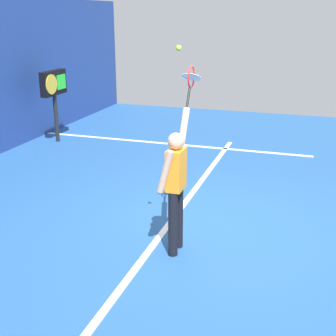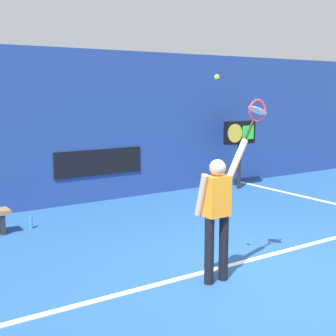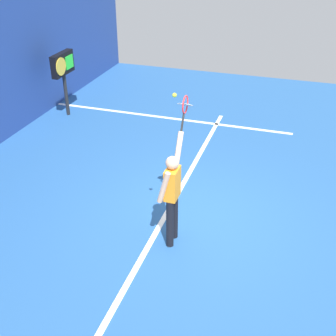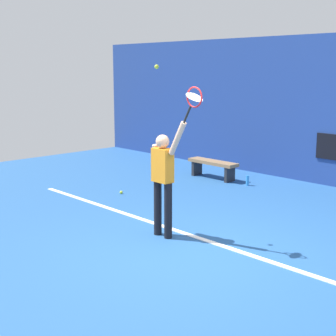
{
  "view_description": "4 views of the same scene",
  "coord_description": "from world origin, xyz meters",
  "views": [
    {
      "loc": [
        -6.24,
        -1.47,
        3.15
      ],
      "look_at": [
        -0.93,
        0.28,
        1.25
      ],
      "focal_mm": 49.17,
      "sensor_mm": 36.0,
      "label": 1
    },
    {
      "loc": [
        -4.79,
        -4.6,
        2.58
      ],
      "look_at": [
        -1.17,
        0.83,
        1.53
      ],
      "focal_mm": 51.21,
      "sensor_mm": 36.0,
      "label": 2
    },
    {
      "loc": [
        -6.63,
        -1.61,
        4.98
      ],
      "look_at": [
        -0.73,
        0.31,
        1.43
      ],
      "focal_mm": 46.94,
      "sensor_mm": 36.0,
      "label": 3
    },
    {
      "loc": [
        4.99,
        -5.15,
        2.72
      ],
      "look_at": [
        -1.03,
        0.56,
        1.07
      ],
      "focal_mm": 53.46,
      "sensor_mm": 36.0,
      "label": 4
    }
  ],
  "objects": [
    {
      "name": "ground_plane",
      "position": [
        0.0,
        0.0,
        0.0
      ],
      "size": [
        18.0,
        18.0,
        0.0
      ],
      "primitive_type": "plane",
      "color": "#23518C"
    },
    {
      "name": "court_baseline",
      "position": [
        0.0,
        0.56,
        0.01
      ],
      "size": [
        10.0,
        0.1,
        0.01
      ],
      "primitive_type": "cube",
      "color": "white",
      "rests_on": "ground_plane"
    },
    {
      "name": "court_sideline",
      "position": [
        4.39,
        2.0,
        0.01
      ],
      "size": [
        0.1,
        7.0,
        0.01
      ],
      "primitive_type": "cube",
      "color": "white",
      "rests_on": "ground_plane"
    },
    {
      "name": "tennis_player",
      "position": [
        -0.79,
        0.21,
        1.01
      ],
      "size": [
        0.76,
        0.31,
        1.94
      ],
      "color": "black",
      "rests_on": "ground_plane"
    },
    {
      "name": "tennis_racket",
      "position": [
        -0.12,
        0.21,
        2.28
      ],
      "size": [
        0.44,
        0.27,
        0.61
      ],
      "color": "black"
    },
    {
      "name": "tennis_ball",
      "position": [
        -0.87,
        0.16,
        2.75
      ],
      "size": [
        0.07,
        0.07,
        0.07
      ],
      "primitive_type": "sphere",
      "color": "#CCE033"
    },
    {
      "name": "scoreboard_clock",
      "position": [
        3.74,
        4.8,
        1.41
      ],
      "size": [
        0.96,
        0.2,
        1.8
      ],
      "color": "black",
      "rests_on": "ground_plane"
    }
  ]
}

